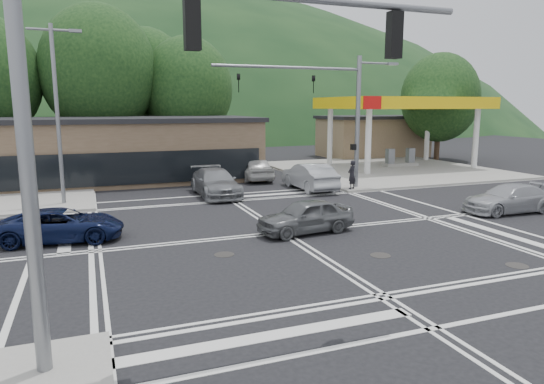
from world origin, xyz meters
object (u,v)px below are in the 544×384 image
object	(u,v)px
car_grey_center	(306,216)
car_silver_east	(509,199)
pedestrian	(352,175)
car_blue_west	(62,225)
car_queue_a	(309,176)
car_northbound	(215,182)
car_queue_b	(254,168)

from	to	relation	value
car_grey_center	car_silver_east	distance (m)	10.77
pedestrian	car_blue_west	bearing A→B (deg)	-10.08
car_silver_east	car_queue_a	size ratio (longest dim) A/B	0.93
car_blue_west	car_northbound	distance (m)	10.56
car_silver_east	car_blue_west	bearing A→B (deg)	-93.16
car_blue_west	car_queue_b	size ratio (longest dim) A/B	0.93
car_queue_b	car_northbound	world-z (taller)	car_queue_b
car_northbound	pedestrian	size ratio (longest dim) A/B	3.07
car_grey_center	car_queue_a	world-z (taller)	car_queue_a
car_blue_west	car_queue_a	distance (m)	15.44
car_northbound	pedestrian	distance (m)	8.14
car_grey_center	car_queue_a	xyz separation A→B (m)	(4.54, 9.30, 0.13)
car_queue_a	car_queue_b	world-z (taller)	car_queue_b
pedestrian	car_queue_b	bearing A→B (deg)	-88.22
car_blue_west	car_queue_b	distance (m)	16.93
car_grey_center	car_queue_a	bearing A→B (deg)	147.15
car_grey_center	car_silver_east	size ratio (longest dim) A/B	0.87
car_queue_a	car_queue_b	bearing A→B (deg)	-69.38
car_northbound	car_queue_b	bearing A→B (deg)	51.69
car_blue_west	pedestrian	size ratio (longest dim) A/B	2.60
car_blue_west	car_northbound	size ratio (longest dim) A/B	0.85
car_silver_east	pedestrian	distance (m)	8.83
car_silver_east	car_queue_a	bearing A→B (deg)	-143.16
car_queue_a	pedestrian	world-z (taller)	pedestrian
car_northbound	pedestrian	xyz separation A→B (m)	(8.00, -1.50, 0.24)
car_queue_b	car_blue_west	bearing A→B (deg)	50.41
car_blue_west	car_silver_east	size ratio (longest dim) A/B	0.97
car_northbound	car_blue_west	bearing A→B (deg)	-137.03
car_silver_east	car_queue_b	bearing A→B (deg)	-147.38
car_silver_east	pedestrian	size ratio (longest dim) A/B	2.67
car_grey_center	car_queue_a	size ratio (longest dim) A/B	0.81
car_grey_center	car_queue_b	world-z (taller)	car_queue_b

